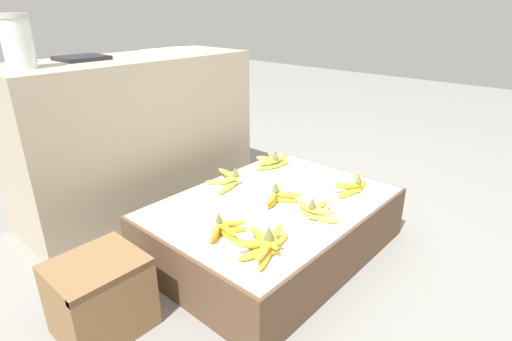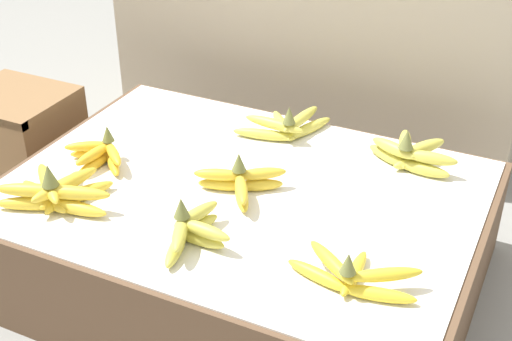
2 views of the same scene
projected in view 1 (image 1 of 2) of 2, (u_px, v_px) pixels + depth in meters
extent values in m
plane|color=gray|center=(272.00, 249.00, 1.83)|extent=(10.00, 10.00, 0.00)
cube|color=brown|center=(273.00, 226.00, 1.78)|extent=(1.04, 0.76, 0.24)
cube|color=silver|center=(273.00, 201.00, 1.74)|extent=(1.01, 0.73, 0.00)
cube|color=tan|center=(137.00, 136.00, 2.10)|extent=(1.24, 0.47, 0.80)
cube|color=olive|center=(101.00, 296.00, 1.34)|extent=(0.29, 0.25, 0.27)
cube|color=brown|center=(114.00, 281.00, 1.22)|extent=(0.29, 0.02, 0.02)
ellipsoid|color=gold|center=(275.00, 244.00, 1.39)|extent=(0.17, 0.05, 0.03)
ellipsoid|color=gold|center=(263.00, 242.00, 1.41)|extent=(0.10, 0.16, 0.03)
ellipsoid|color=gold|center=(257.00, 246.00, 1.38)|extent=(0.07, 0.17, 0.03)
ellipsoid|color=gold|center=(259.00, 253.00, 1.35)|extent=(0.17, 0.08, 0.03)
ellipsoid|color=gold|center=(266.00, 256.00, 1.33)|extent=(0.16, 0.10, 0.03)
ellipsoid|color=gold|center=(273.00, 236.00, 1.39)|extent=(0.17, 0.08, 0.03)
ellipsoid|color=gold|center=(263.00, 238.00, 1.38)|extent=(0.07, 0.17, 0.03)
ellipsoid|color=gold|center=(259.00, 243.00, 1.35)|extent=(0.15, 0.13, 0.03)
ellipsoid|color=gold|center=(265.00, 248.00, 1.32)|extent=(0.17, 0.09, 0.03)
cone|color=olive|center=(269.00, 232.00, 1.34)|extent=(0.04, 0.04, 0.05)
ellipsoid|color=gold|center=(324.00, 219.00, 1.56)|extent=(0.06, 0.12, 0.03)
ellipsoid|color=gold|center=(317.00, 213.00, 1.61)|extent=(0.12, 0.03, 0.03)
ellipsoid|color=gold|center=(307.00, 213.00, 1.61)|extent=(0.07, 0.12, 0.03)
ellipsoid|color=gold|center=(321.00, 211.00, 1.56)|extent=(0.07, 0.12, 0.03)
ellipsoid|color=gold|center=(320.00, 206.00, 1.61)|extent=(0.12, 0.04, 0.03)
ellipsoid|color=gold|center=(306.00, 206.00, 1.60)|extent=(0.06, 0.12, 0.03)
cone|color=olive|center=(312.00, 202.00, 1.56)|extent=(0.03, 0.03, 0.04)
ellipsoid|color=yellow|center=(361.00, 185.00, 1.86)|extent=(0.14, 0.05, 0.03)
ellipsoid|color=yellow|center=(348.00, 187.00, 1.84)|extent=(0.03, 0.14, 0.03)
ellipsoid|color=yellow|center=(349.00, 193.00, 1.78)|extent=(0.14, 0.06, 0.03)
ellipsoid|color=yellow|center=(357.00, 179.00, 1.86)|extent=(0.13, 0.10, 0.03)
ellipsoid|color=yellow|center=(348.00, 186.00, 1.79)|extent=(0.13, 0.10, 0.03)
cone|color=olive|center=(359.00, 178.00, 1.79)|extent=(0.03, 0.03, 0.04)
ellipsoid|color=gold|center=(216.00, 235.00, 1.46)|extent=(0.11, 0.07, 0.02)
ellipsoid|color=gold|center=(228.00, 235.00, 1.45)|extent=(0.03, 0.11, 0.02)
ellipsoid|color=gold|center=(231.00, 229.00, 1.49)|extent=(0.10, 0.10, 0.02)
ellipsoid|color=gold|center=(216.00, 231.00, 1.44)|extent=(0.11, 0.08, 0.02)
ellipsoid|color=gold|center=(227.00, 229.00, 1.45)|extent=(0.04, 0.11, 0.02)
ellipsoid|color=gold|center=(231.00, 223.00, 1.49)|extent=(0.10, 0.09, 0.02)
cone|color=olive|center=(219.00, 217.00, 1.47)|extent=(0.03, 0.03, 0.04)
ellipsoid|color=gold|center=(272.00, 202.00, 1.70)|extent=(0.12, 0.06, 0.03)
ellipsoid|color=gold|center=(285.00, 200.00, 1.72)|extent=(0.08, 0.11, 0.03)
ellipsoid|color=gold|center=(276.00, 195.00, 1.76)|extent=(0.11, 0.08, 0.03)
ellipsoid|color=gold|center=(272.00, 198.00, 1.68)|extent=(0.11, 0.06, 0.03)
ellipsoid|color=gold|center=(288.00, 195.00, 1.71)|extent=(0.08, 0.11, 0.03)
ellipsoid|color=gold|center=(276.00, 189.00, 1.76)|extent=(0.11, 0.09, 0.03)
cone|color=olive|center=(275.00, 186.00, 1.70)|extent=(0.03, 0.03, 0.04)
ellipsoid|color=gold|center=(230.00, 177.00, 1.94)|extent=(0.08, 0.16, 0.03)
ellipsoid|color=gold|center=(222.00, 182.00, 1.89)|extent=(0.12, 0.14, 0.03)
ellipsoid|color=gold|center=(228.00, 187.00, 1.84)|extent=(0.16, 0.06, 0.03)
ellipsoid|color=gold|center=(228.00, 174.00, 1.91)|extent=(0.05, 0.16, 0.03)
ellipsoid|color=gold|center=(229.00, 180.00, 1.85)|extent=(0.16, 0.04, 0.03)
cone|color=olive|center=(235.00, 171.00, 1.86)|extent=(0.03, 0.03, 0.04)
ellipsoid|color=gold|center=(281.00, 164.00, 2.11)|extent=(0.12, 0.03, 0.03)
ellipsoid|color=gold|center=(274.00, 164.00, 2.11)|extent=(0.10, 0.11, 0.03)
ellipsoid|color=gold|center=(268.00, 164.00, 2.10)|extent=(0.06, 0.12, 0.03)
ellipsoid|color=gold|center=(267.00, 167.00, 2.06)|extent=(0.12, 0.08, 0.03)
ellipsoid|color=gold|center=(281.00, 158.00, 2.11)|extent=(0.12, 0.04, 0.03)
ellipsoid|color=gold|center=(272.00, 157.00, 2.12)|extent=(0.09, 0.11, 0.03)
ellipsoid|color=gold|center=(266.00, 159.00, 2.09)|extent=(0.06, 0.12, 0.03)
ellipsoid|color=gold|center=(270.00, 162.00, 2.05)|extent=(0.12, 0.07, 0.03)
cone|color=olive|center=(275.00, 154.00, 2.05)|extent=(0.03, 0.03, 0.05)
cylinder|color=silver|center=(18.00, 44.00, 1.55)|extent=(0.11, 0.11, 0.19)
cylinder|color=#B7B2A8|center=(12.00, 16.00, 1.51)|extent=(0.12, 0.12, 0.02)
cube|color=white|center=(169.00, 51.00, 2.14)|extent=(0.25, 0.15, 0.02)
cube|color=#232328|center=(82.00, 58.00, 1.84)|extent=(0.20, 0.19, 0.02)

